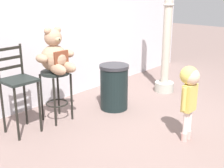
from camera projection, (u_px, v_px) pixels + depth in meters
The scene contains 7 objects.
ground_plane at pixel (152, 131), 4.14m from camera, with size 24.00×24.00×0.00m, color #7B655F.
bar_stool_with_teddy at pixel (56, 85), 4.33m from camera, with size 0.41×0.41×0.75m.
teddy_bear at pixel (55, 56), 4.18m from camera, with size 0.59×0.53×0.62m.
child_walking at pixel (189, 88), 3.69m from camera, with size 0.31×0.25×0.97m.
trash_bin at pixel (114, 87), 4.80m from camera, with size 0.47×0.47×0.73m.
lamppost at pixel (167, 34), 5.39m from camera, with size 0.36×0.36×2.76m.
bar_chair_empty at pixel (18, 85), 3.92m from camera, with size 0.40×0.40×1.17m.
Camera 1 is at (-3.16, -2.08, 1.87)m, focal length 48.20 mm.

